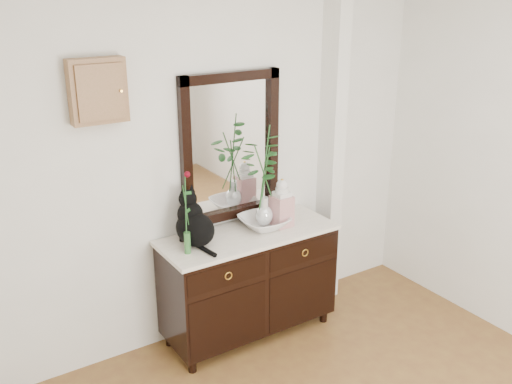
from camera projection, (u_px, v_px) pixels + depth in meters
wall_back at (218, 161)px, 4.15m from camera, size 3.60×0.04×2.70m
pilaster at (332, 144)px, 4.59m from camera, size 0.12×0.20×2.70m
sideboard at (249, 278)px, 4.30m from camera, size 1.33×0.52×0.82m
wall_mirror at (231, 148)px, 4.16m from camera, size 0.80×0.06×1.10m
key_cabinet at (98, 91)px, 3.48m from camera, size 0.35×0.10×0.40m
cat at (195, 218)px, 3.92m from camera, size 0.32×0.38×0.39m
lotus_bowl at (264, 222)px, 4.25m from camera, size 0.36×0.36×0.09m
vase_branches at (264, 176)px, 4.12m from camera, size 0.49×0.49×0.77m
bud_vase_rose at (186, 213)px, 3.76m from camera, size 0.09×0.09×0.59m
ginger_jar at (282, 202)px, 4.24m from camera, size 0.14×0.14×0.38m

